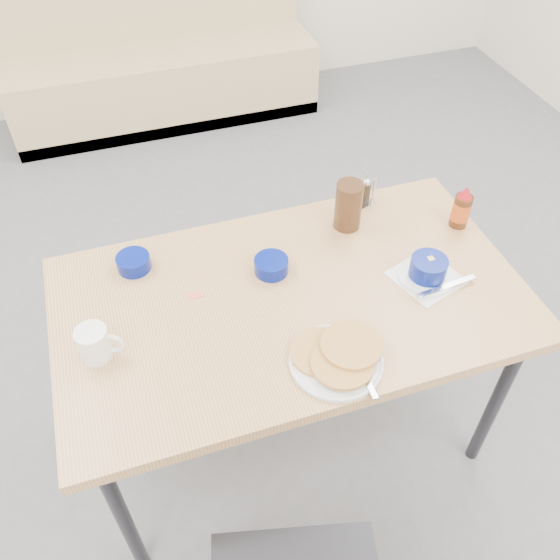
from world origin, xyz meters
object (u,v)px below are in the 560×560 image
object	(u,v)px
grits_setting	(428,270)
butter_bowl	(271,266)
dining_table	(291,310)
creamer_bowl	(134,263)
amber_tumbler	(348,206)
pancake_plate	(337,357)
condiment_caddy	(361,195)
syrup_bottle	(462,209)
booth_bench	(160,61)
coffee_mug	(95,343)

from	to	relation	value
grits_setting	butter_bowl	bearing A→B (deg)	158.05
dining_table	creamer_bowl	world-z (taller)	creamer_bowl
amber_tumbler	pancake_plate	bearing A→B (deg)	-115.30
grits_setting	creamer_bowl	bearing A→B (deg)	158.92
dining_table	condiment_caddy	bearing A→B (deg)	42.63
syrup_bottle	booth_bench	bearing A→B (deg)	104.95
pancake_plate	coffee_mug	distance (m)	0.65
pancake_plate	grits_setting	size ratio (longest dim) A/B	1.09
coffee_mug	grits_setting	bearing A→B (deg)	-1.01
coffee_mug	creamer_bowl	world-z (taller)	coffee_mug
grits_setting	syrup_bottle	distance (m)	0.30
pancake_plate	condiment_caddy	world-z (taller)	condiment_caddy
booth_bench	grits_setting	distance (m)	2.66
creamer_bowl	syrup_bottle	xyz separation A→B (m)	(1.07, -0.13, 0.05)
booth_bench	pancake_plate	world-z (taller)	booth_bench
booth_bench	butter_bowl	world-z (taller)	booth_bench
dining_table	butter_bowl	world-z (taller)	butter_bowl
creamer_bowl	coffee_mug	bearing A→B (deg)	-114.84
coffee_mug	syrup_bottle	distance (m)	1.22
booth_bench	syrup_bottle	distance (m)	2.53
coffee_mug	grits_setting	world-z (taller)	coffee_mug
dining_table	grits_setting	xyz separation A→B (m)	(0.42, -0.06, 0.09)
butter_bowl	coffee_mug	bearing A→B (deg)	-163.53
butter_bowl	creamer_bowl	bearing A→B (deg)	159.90
creamer_bowl	condiment_caddy	xyz separation A→B (m)	(0.80, 0.07, 0.02)
booth_bench	amber_tumbler	world-z (taller)	booth_bench
amber_tumbler	grits_setting	bearing A→B (deg)	-66.12
amber_tumbler	condiment_caddy	world-z (taller)	amber_tumbler
coffee_mug	syrup_bottle	bearing A→B (deg)	8.32
butter_bowl	booth_bench	bearing A→B (deg)	89.42
pancake_plate	booth_bench	bearing A→B (deg)	90.79
booth_bench	creamer_bowl	xyz separation A→B (m)	(-0.43, -2.27, 0.43)
butter_bowl	amber_tumbler	xyz separation A→B (m)	(0.31, 0.13, 0.06)
pancake_plate	amber_tumbler	world-z (taller)	amber_tumbler
amber_tumbler	syrup_bottle	xyz separation A→B (m)	(0.36, -0.11, -0.02)
booth_bench	condiment_caddy	world-z (taller)	booth_bench
pancake_plate	butter_bowl	distance (m)	0.39
amber_tumbler	dining_table	bearing A→B (deg)	-138.38
creamer_bowl	condiment_caddy	distance (m)	0.80
amber_tumbler	coffee_mug	bearing A→B (deg)	-161.15
butter_bowl	condiment_caddy	bearing A→B (deg)	29.04
grits_setting	syrup_bottle	bearing A→B (deg)	41.36
condiment_caddy	syrup_bottle	xyz separation A→B (m)	(0.27, -0.20, 0.03)
grits_setting	condiment_caddy	distance (m)	0.40
coffee_mug	butter_bowl	xyz separation A→B (m)	(0.55, 0.16, -0.03)
booth_bench	condiment_caddy	size ratio (longest dim) A/B	16.27
condiment_caddy	butter_bowl	bearing A→B (deg)	-168.97
coffee_mug	dining_table	bearing A→B (deg)	4.01
condiment_caddy	syrup_bottle	world-z (taller)	syrup_bottle
butter_bowl	dining_table	bearing A→B (deg)	-78.61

